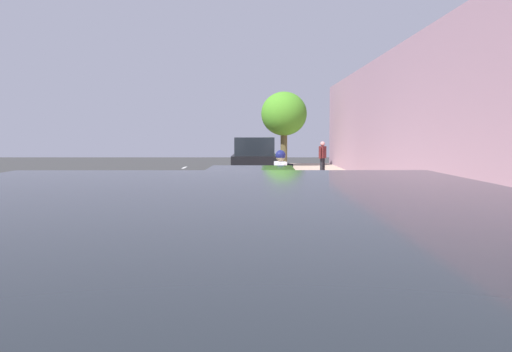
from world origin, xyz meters
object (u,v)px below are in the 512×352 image
object	(u,v)px
street_tree_mid_block	(284,114)
parked_sedan_red_far	(252,157)
fire_hydrant	(308,195)
parked_sedan_grey_second	(251,211)
bicycle_at_curb	(272,201)
cyclist_with_backpack	(282,176)
parked_suv_black_mid	(255,159)
pedestrian_on_phone	(323,156)

from	to	relation	value
street_tree_mid_block	parked_sedan_red_far	bearing A→B (deg)	-139.87
street_tree_mid_block	fire_hydrant	bearing A→B (deg)	-91.09
parked_sedan_grey_second	street_tree_mid_block	bearing A→B (deg)	86.03
bicycle_at_curb	cyclist_with_backpack	bearing A→B (deg)	-63.25
parked_suv_black_mid	pedestrian_on_phone	world-z (taller)	parked_suv_black_mid
parked_suv_black_mid	cyclist_with_backpack	distance (m)	11.10
parked_suv_black_mid	parked_sedan_red_far	distance (m)	9.12
cyclist_with_backpack	parked_sedan_grey_second	bearing A→B (deg)	-99.41
cyclist_with_backpack	fire_hydrant	bearing A→B (deg)	7.07
parked_sedan_grey_second	street_tree_mid_block	size ratio (longest dim) A/B	0.96
parked_suv_black_mid	street_tree_mid_block	distance (m)	11.19
parked_sedan_red_far	street_tree_mid_block	size ratio (longest dim) A/B	0.96
fire_hydrant	cyclist_with_backpack	bearing A→B (deg)	-172.93
parked_suv_black_mid	pedestrian_on_phone	xyz separation A→B (m)	(3.33, 2.89, 0.03)
parked_sedan_grey_second	fire_hydrant	distance (m)	4.78
parked_sedan_grey_second	cyclist_with_backpack	size ratio (longest dim) A/B	2.56
parked_sedan_red_far	parked_suv_black_mid	bearing A→B (deg)	-88.80
parked_sedan_grey_second	street_tree_mid_block	world-z (taller)	street_tree_mid_block
parked_sedan_red_far	pedestrian_on_phone	distance (m)	7.15
parked_suv_black_mid	fire_hydrant	size ratio (longest dim) A/B	5.60
parked_sedan_red_far	pedestrian_on_phone	world-z (taller)	pedestrian_on_phone
cyclist_with_backpack	pedestrian_on_phone	world-z (taller)	pedestrian_on_phone
cyclist_with_backpack	fire_hydrant	distance (m)	0.84
parked_sedan_red_far	pedestrian_on_phone	xyz separation A→B (m)	(3.52, -6.22, 0.30)
pedestrian_on_phone	street_tree_mid_block	bearing A→B (deg)	100.93
fire_hydrant	parked_sedan_grey_second	bearing A→B (deg)	-107.20
parked_suv_black_mid	fire_hydrant	distance (m)	11.09
parked_sedan_red_far	street_tree_mid_block	bearing A→B (deg)	40.13
parked_suv_black_mid	cyclist_with_backpack	xyz separation A→B (m)	(0.72, -11.08, 0.03)
parked_sedan_red_far	cyclist_with_backpack	bearing A→B (deg)	-87.42
bicycle_at_curb	street_tree_mid_block	bearing A→B (deg)	86.50
bicycle_at_curb	street_tree_mid_block	xyz separation A→B (m)	(1.31, 21.43, 2.98)
parked_sedan_grey_second	cyclist_with_backpack	distance (m)	4.55
street_tree_mid_block	fire_hydrant	distance (m)	21.97
parked_sedan_grey_second	parked_sedan_red_far	size ratio (longest dim) A/B	1.00
parked_sedan_grey_second	fire_hydrant	xyz separation A→B (m)	(1.41, 4.57, -0.19)
parked_sedan_red_far	bicycle_at_curb	distance (m)	19.76
bicycle_at_curb	fire_hydrant	world-z (taller)	fire_hydrant
pedestrian_on_phone	fire_hydrant	xyz separation A→B (m)	(-1.94, -13.89, -0.50)
fire_hydrant	pedestrian_on_phone	bearing A→B (deg)	82.05
parked_suv_black_mid	street_tree_mid_block	bearing A→B (deg)	80.51
bicycle_at_curb	cyclist_with_backpack	size ratio (longest dim) A/B	0.92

